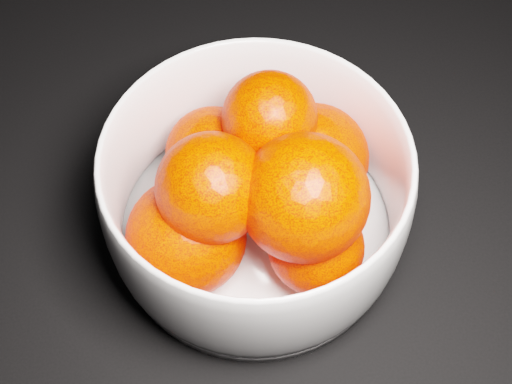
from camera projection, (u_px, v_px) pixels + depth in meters
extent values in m
cylinder|color=silver|center=(256.00, 229.00, 0.59)|extent=(0.22, 0.22, 0.01)
sphere|color=#FF2100|center=(313.00, 159.00, 0.57)|extent=(0.09, 0.09, 0.09)
sphere|color=#FF2100|center=(213.00, 154.00, 0.58)|extent=(0.08, 0.08, 0.08)
sphere|color=#FF2100|center=(186.00, 237.00, 0.53)|extent=(0.09, 0.09, 0.09)
sphere|color=#FF2100|center=(316.00, 247.00, 0.53)|extent=(0.07, 0.07, 0.07)
sphere|color=#FF2100|center=(270.00, 118.00, 0.54)|extent=(0.07, 0.07, 0.07)
sphere|color=#FF2100|center=(212.00, 188.00, 0.50)|extent=(0.08, 0.08, 0.08)
sphere|color=#FF2100|center=(304.00, 198.00, 0.50)|extent=(0.09, 0.09, 0.09)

